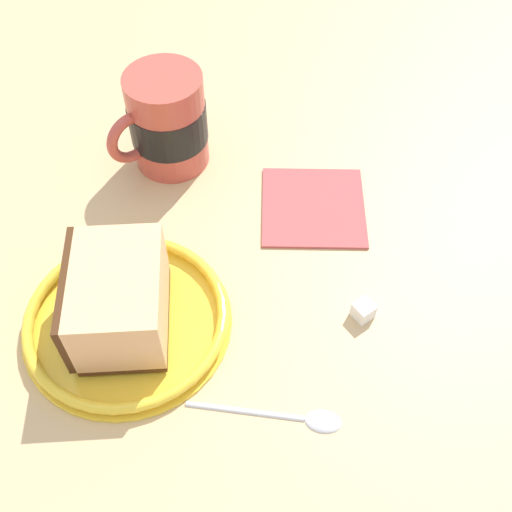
% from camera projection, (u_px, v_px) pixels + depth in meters
% --- Properties ---
extents(ground_plane, '(1.27, 1.27, 0.03)m').
position_uv_depth(ground_plane, '(162.00, 285.00, 0.60)').
color(ground_plane, tan).
extents(small_plate, '(0.18, 0.18, 0.02)m').
position_uv_depth(small_plate, '(127.00, 319.00, 0.55)').
color(small_plate, yellow).
rests_on(small_plate, ground_plane).
extents(cake_slice, '(0.11, 0.09, 0.07)m').
position_uv_depth(cake_slice, '(117.00, 299.00, 0.52)').
color(cake_slice, '#472814').
rests_on(cake_slice, small_plate).
extents(tea_mug, '(0.09, 0.10, 0.11)m').
position_uv_depth(tea_mug, '(163.00, 121.00, 0.64)').
color(tea_mug, '#BF4C3F').
rests_on(tea_mug, ground_plane).
extents(teaspoon, '(0.03, 0.13, 0.01)m').
position_uv_depth(teaspoon, '(297.00, 417.00, 0.50)').
color(teaspoon, silver).
rests_on(teaspoon, ground_plane).
extents(folded_napkin, '(0.11, 0.11, 0.01)m').
position_uv_depth(folded_napkin, '(313.00, 206.00, 0.64)').
color(folded_napkin, '#B24C4C').
rests_on(folded_napkin, ground_plane).
extents(sugar_cube, '(0.02, 0.02, 0.02)m').
position_uv_depth(sugar_cube, '(363.00, 311.00, 0.56)').
color(sugar_cube, white).
rests_on(sugar_cube, ground_plane).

